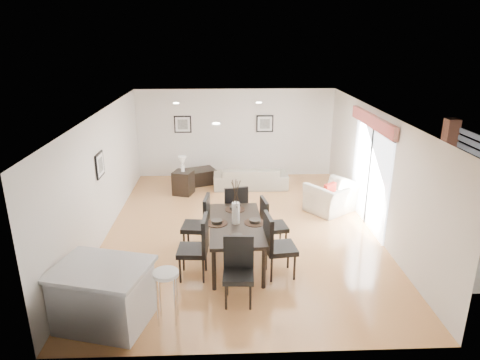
{
  "coord_description": "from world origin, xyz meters",
  "views": [
    {
      "loc": [
        -0.37,
        -8.89,
        4.27
      ],
      "look_at": [
        -0.0,
        0.4,
        1.07
      ],
      "focal_mm": 32.0,
      "sensor_mm": 36.0,
      "label": 1
    }
  ],
  "objects_px": {
    "sofa": "(251,177)",
    "dining_table": "(236,227)",
    "dining_chair_head": "(238,266)",
    "dining_chair_foot": "(235,207)",
    "dining_chair_efar": "(270,222)",
    "armchair": "(332,197)",
    "dining_chair_wnear": "(198,244)",
    "kitchen_island": "(103,295)",
    "dining_chair_enear": "(275,242)",
    "bar_stool": "(166,279)",
    "coffee_table": "(197,177)",
    "side_table": "(183,183)",
    "dining_chair_wfar": "(201,221)"
  },
  "relations": [
    {
      "from": "dining_table",
      "to": "side_table",
      "type": "xyz_separation_m",
      "value": [
        -1.35,
        3.83,
        -0.42
      ]
    },
    {
      "from": "dining_table",
      "to": "kitchen_island",
      "type": "relative_size",
      "value": 1.25
    },
    {
      "from": "dining_chair_efar",
      "to": "side_table",
      "type": "xyz_separation_m",
      "value": [
        -2.05,
        3.34,
        -0.3
      ]
    },
    {
      "from": "dining_chair_wnear",
      "to": "side_table",
      "type": "height_order",
      "value": "dining_chair_wnear"
    },
    {
      "from": "dining_chair_wnear",
      "to": "dining_chair_foot",
      "type": "bearing_deg",
      "value": 161.22
    },
    {
      "from": "dining_chair_wnear",
      "to": "coffee_table",
      "type": "relative_size",
      "value": 1.1
    },
    {
      "from": "sofa",
      "to": "dining_chair_head",
      "type": "distance_m",
      "value": 5.56
    },
    {
      "from": "dining_chair_wnear",
      "to": "dining_chair_foot",
      "type": "relative_size",
      "value": 1.04
    },
    {
      "from": "dining_chair_enear",
      "to": "bar_stool",
      "type": "bearing_deg",
      "value": 117.69
    },
    {
      "from": "dining_chair_enear",
      "to": "bar_stool",
      "type": "height_order",
      "value": "dining_chair_enear"
    },
    {
      "from": "kitchen_island",
      "to": "dining_chair_head",
      "type": "bearing_deg",
      "value": 29.74
    },
    {
      "from": "armchair",
      "to": "dining_chair_head",
      "type": "height_order",
      "value": "dining_chair_head"
    },
    {
      "from": "armchair",
      "to": "side_table",
      "type": "relative_size",
      "value": 1.74
    },
    {
      "from": "dining_chair_enear",
      "to": "armchair",
      "type": "bearing_deg",
      "value": -38.62
    },
    {
      "from": "sofa",
      "to": "coffee_table",
      "type": "xyz_separation_m",
      "value": [
        -1.58,
        0.37,
        -0.09
      ]
    },
    {
      "from": "dining_chair_efar",
      "to": "dining_chair_wfar",
      "type": "bearing_deg",
      "value": 81.12
    },
    {
      "from": "dining_chair_enear",
      "to": "dining_chair_foot",
      "type": "relative_size",
      "value": 1.06
    },
    {
      "from": "armchair",
      "to": "dining_chair_foot",
      "type": "distance_m",
      "value": 2.76
    },
    {
      "from": "bar_stool",
      "to": "armchair",
      "type": "bearing_deg",
      "value": 49.49
    },
    {
      "from": "dining_chair_wnear",
      "to": "dining_chair_enear",
      "type": "distance_m",
      "value": 1.4
    },
    {
      "from": "dining_table",
      "to": "coffee_table",
      "type": "distance_m",
      "value": 4.8
    },
    {
      "from": "armchair",
      "to": "kitchen_island",
      "type": "relative_size",
      "value": 0.71
    },
    {
      "from": "dining_chair_head",
      "to": "side_table",
      "type": "xyz_separation_m",
      "value": [
        -1.35,
        5.07,
        -0.3
      ]
    },
    {
      "from": "coffee_table",
      "to": "bar_stool",
      "type": "height_order",
      "value": "bar_stool"
    },
    {
      "from": "dining_chair_efar",
      "to": "dining_chair_head",
      "type": "relative_size",
      "value": 1.0
    },
    {
      "from": "dining_table",
      "to": "bar_stool",
      "type": "bearing_deg",
      "value": -123.46
    },
    {
      "from": "dining_chair_wfar",
      "to": "bar_stool",
      "type": "bearing_deg",
      "value": -3.65
    },
    {
      "from": "armchair",
      "to": "dining_chair_efar",
      "type": "bearing_deg",
      "value": 11.68
    },
    {
      "from": "dining_chair_head",
      "to": "kitchen_island",
      "type": "bearing_deg",
      "value": -162.35
    },
    {
      "from": "dining_chair_wnear",
      "to": "kitchen_island",
      "type": "relative_size",
      "value": 0.73
    },
    {
      "from": "dining_chair_efar",
      "to": "coffee_table",
      "type": "relative_size",
      "value": 1.04
    },
    {
      "from": "dining_chair_foot",
      "to": "coffee_table",
      "type": "distance_m",
      "value": 3.6
    },
    {
      "from": "dining_chair_enear",
      "to": "dining_chair_foot",
      "type": "xyz_separation_m",
      "value": [
        -0.68,
        1.75,
        -0.04
      ]
    },
    {
      "from": "dining_chair_head",
      "to": "kitchen_island",
      "type": "height_order",
      "value": "dining_chair_head"
    },
    {
      "from": "dining_chair_enear",
      "to": "dining_chair_efar",
      "type": "height_order",
      "value": "dining_chair_enear"
    },
    {
      "from": "sofa",
      "to": "dining_chair_enear",
      "type": "xyz_separation_m",
      "value": [
        0.14,
        -4.8,
        0.37
      ]
    },
    {
      "from": "dining_table",
      "to": "coffee_table",
      "type": "xyz_separation_m",
      "value": [
        -1.03,
        4.66,
        -0.53
      ]
    },
    {
      "from": "dining_chair_wnear",
      "to": "dining_chair_head",
      "type": "distance_m",
      "value": 1.02
    },
    {
      "from": "coffee_table",
      "to": "bar_stool",
      "type": "bearing_deg",
      "value": -113.35
    },
    {
      "from": "sofa",
      "to": "dining_chair_efar",
      "type": "relative_size",
      "value": 1.89
    },
    {
      "from": "armchair",
      "to": "coffee_table",
      "type": "height_order",
      "value": "armchair"
    },
    {
      "from": "dining_chair_efar",
      "to": "dining_chair_wnear",
      "type": "bearing_deg",
      "value": 116.51
    },
    {
      "from": "dining_chair_head",
      "to": "dining_chair_efar",
      "type": "bearing_deg",
      "value": 70.99
    },
    {
      "from": "dining_table",
      "to": "dining_chair_head",
      "type": "xyz_separation_m",
      "value": [
        0.01,
        -1.24,
        -0.12
      ]
    },
    {
      "from": "dining_chair_enear",
      "to": "dining_chair_efar",
      "type": "distance_m",
      "value": 1.0
    },
    {
      "from": "sofa",
      "to": "dining_table",
      "type": "distance_m",
      "value": 4.34
    },
    {
      "from": "dining_chair_wfar",
      "to": "coffee_table",
      "type": "height_order",
      "value": "dining_chair_wfar"
    },
    {
      "from": "dining_chair_wnear",
      "to": "bar_stool",
      "type": "height_order",
      "value": "dining_chair_wnear"
    },
    {
      "from": "dining_chair_head",
      "to": "dining_chair_foot",
      "type": "relative_size",
      "value": 0.98
    },
    {
      "from": "dining_chair_efar",
      "to": "kitchen_island",
      "type": "relative_size",
      "value": 0.69
    }
  ]
}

